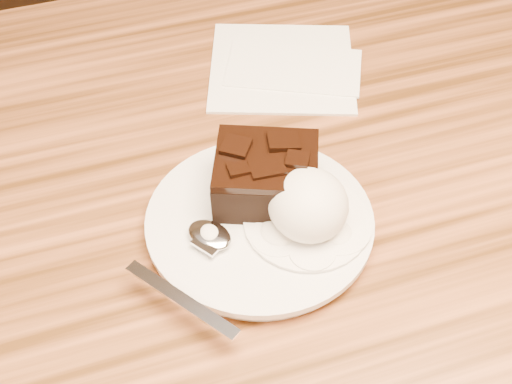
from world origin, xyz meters
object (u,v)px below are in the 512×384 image
object	(u,v)px
spoon	(210,236)
plate	(260,224)
brownie	(266,178)
ice_cream_scoop	(308,204)
napkin	(282,66)

from	to	relation	value
spoon	plate	bearing A→B (deg)	-23.46
brownie	spoon	xyz separation A→B (m)	(-0.06, -0.03, -0.02)
plate	ice_cream_scoop	bearing A→B (deg)	-26.49
plate	napkin	size ratio (longest dim) A/B	1.28
plate	brownie	world-z (taller)	brownie
brownie	napkin	size ratio (longest dim) A/B	0.56
brownie	ice_cream_scoop	world-z (taller)	ice_cream_scoop
brownie	napkin	bearing A→B (deg)	65.99
ice_cream_scoop	spoon	distance (m)	0.09
ice_cream_scoop	brownie	bearing A→B (deg)	117.23
plate	brownie	size ratio (longest dim) A/B	2.27
ice_cream_scoop	napkin	size ratio (longest dim) A/B	0.46
plate	spoon	distance (m)	0.05
plate	ice_cream_scoop	xyz separation A→B (m)	(0.04, -0.02, 0.03)
ice_cream_scoop	napkin	xyz separation A→B (m)	(0.06, 0.23, -0.04)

